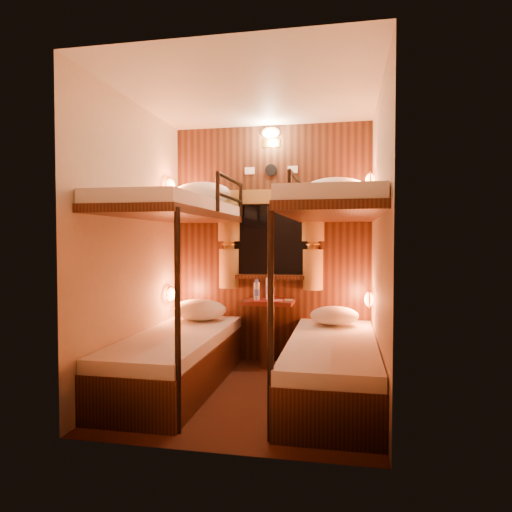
% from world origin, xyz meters
% --- Properties ---
extents(floor, '(2.10, 2.10, 0.00)m').
position_xyz_m(floor, '(0.00, 0.00, 0.00)').
color(floor, '#3B1C10').
rests_on(floor, ground).
extents(ceiling, '(2.10, 2.10, 0.00)m').
position_xyz_m(ceiling, '(0.00, 0.00, 2.40)').
color(ceiling, silver).
rests_on(ceiling, wall_back).
extents(wall_back, '(2.40, 0.00, 2.40)m').
position_xyz_m(wall_back, '(0.00, 1.05, 1.20)').
color(wall_back, '#C6B293').
rests_on(wall_back, floor).
extents(wall_front, '(2.40, 0.00, 2.40)m').
position_xyz_m(wall_front, '(0.00, -1.05, 1.20)').
color(wall_front, '#C6B293').
rests_on(wall_front, floor).
extents(wall_left, '(0.00, 2.40, 2.40)m').
position_xyz_m(wall_left, '(-1.00, 0.00, 1.20)').
color(wall_left, '#C6B293').
rests_on(wall_left, floor).
extents(wall_right, '(0.00, 2.40, 2.40)m').
position_xyz_m(wall_right, '(1.00, 0.00, 1.20)').
color(wall_right, '#C6B293').
rests_on(wall_right, floor).
extents(back_panel, '(2.00, 0.03, 2.40)m').
position_xyz_m(back_panel, '(0.00, 1.04, 1.20)').
color(back_panel, black).
rests_on(back_panel, floor).
extents(bunk_left, '(0.72, 1.90, 1.82)m').
position_xyz_m(bunk_left, '(-0.65, 0.07, 0.56)').
color(bunk_left, black).
rests_on(bunk_left, floor).
extents(bunk_right, '(0.72, 1.90, 1.82)m').
position_xyz_m(bunk_right, '(0.65, 0.07, 0.56)').
color(bunk_right, black).
rests_on(bunk_right, floor).
extents(window, '(1.00, 0.12, 0.79)m').
position_xyz_m(window, '(0.00, 1.00, 1.18)').
color(window, black).
rests_on(window, back_panel).
extents(curtains, '(1.10, 0.22, 1.00)m').
position_xyz_m(curtains, '(0.00, 0.97, 1.26)').
color(curtains, brown).
rests_on(curtains, back_panel).
extents(back_fixtures, '(0.54, 0.09, 0.48)m').
position_xyz_m(back_fixtures, '(0.00, 1.00, 2.25)').
color(back_fixtures, black).
rests_on(back_fixtures, back_panel).
extents(reading_lamps, '(2.00, 0.20, 1.25)m').
position_xyz_m(reading_lamps, '(-0.00, 0.70, 1.24)').
color(reading_lamps, '#F05924').
rests_on(reading_lamps, wall_left).
extents(table, '(0.50, 0.34, 0.66)m').
position_xyz_m(table, '(0.00, 0.85, 0.41)').
color(table, '#531C12').
rests_on(table, floor).
extents(bottle_left, '(0.06, 0.06, 0.21)m').
position_xyz_m(bottle_left, '(-0.10, 0.79, 0.74)').
color(bottle_left, '#99BFE5').
rests_on(bottle_left, table).
extents(bottle_right, '(0.07, 0.07, 0.26)m').
position_xyz_m(bottle_right, '(0.01, 0.87, 0.76)').
color(bottle_right, '#99BFE5').
rests_on(bottle_right, table).
extents(sachet_a, '(0.09, 0.08, 0.01)m').
position_xyz_m(sachet_a, '(0.11, 0.83, 0.65)').
color(sachet_a, silver).
rests_on(sachet_a, table).
extents(sachet_b, '(0.09, 0.07, 0.01)m').
position_xyz_m(sachet_b, '(0.20, 0.88, 0.65)').
color(sachet_b, silver).
rests_on(sachet_b, table).
extents(pillow_lower_left, '(0.52, 0.37, 0.21)m').
position_xyz_m(pillow_lower_left, '(-0.65, 0.68, 0.56)').
color(pillow_lower_left, silver).
rests_on(pillow_lower_left, bunk_left).
extents(pillow_lower_right, '(0.44, 0.32, 0.17)m').
position_xyz_m(pillow_lower_right, '(0.65, 0.68, 0.54)').
color(pillow_lower_right, silver).
rests_on(pillow_lower_right, bunk_right).
extents(pillow_upper_left, '(0.58, 0.41, 0.23)m').
position_xyz_m(pillow_upper_left, '(-0.65, 0.77, 1.70)').
color(pillow_upper_left, silver).
rests_on(pillow_upper_left, bunk_left).
extents(pillow_upper_right, '(0.61, 0.44, 0.24)m').
position_xyz_m(pillow_upper_right, '(0.65, 0.80, 1.71)').
color(pillow_upper_right, silver).
rests_on(pillow_upper_right, bunk_right).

